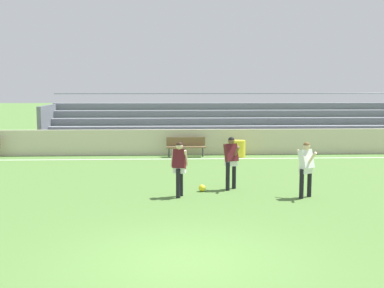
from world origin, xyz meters
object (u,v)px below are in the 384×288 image
object	(u,v)px
bench_far_left	(186,145)
player_dark_deep_cover	(179,164)
trash_bin	(239,149)
player_dark_overlapping	(231,158)
player_white_on_ball	(306,165)
bleacher_stand	(247,124)
soccer_ball	(202,188)

from	to	relation	value
bench_far_left	player_dark_deep_cover	bearing A→B (deg)	-93.12
bench_far_left	trash_bin	world-z (taller)	bench_far_left
player_dark_overlapping	player_white_on_ball	world-z (taller)	player_dark_overlapping
player_dark_overlapping	bleacher_stand	bearing A→B (deg)	78.51
bench_far_left	player_dark_overlapping	distance (m)	7.42
bench_far_left	bleacher_stand	bearing A→B (deg)	44.61
player_white_on_ball	player_dark_overlapping	bearing A→B (deg)	149.05
bleacher_stand	soccer_ball	bearing A→B (deg)	-105.88
player_white_on_ball	bleacher_stand	bearing A→B (deg)	89.55
trash_bin	player_dark_deep_cover	size ratio (longest dim) A/B	0.47
player_dark_deep_cover	soccer_ball	xyz separation A→B (m)	(0.72, 0.72, -0.87)
bleacher_stand	trash_bin	size ratio (longest dim) A/B	27.39
bench_far_left	player_white_on_ball	distance (m)	9.16
bleacher_stand	player_white_on_ball	bearing A→B (deg)	-90.45
bench_far_left	player_dark_overlapping	size ratio (longest dim) A/B	1.07
bleacher_stand	player_dark_overlapping	distance (m)	10.84
trash_bin	player_dark_overlapping	distance (m)	7.20
trash_bin	soccer_ball	bearing A→B (deg)	-106.50
bleacher_stand	soccer_ball	world-z (taller)	bleacher_stand
trash_bin	player_dark_deep_cover	xyz separation A→B (m)	(-2.89, -8.05, 0.60)
bleacher_stand	player_white_on_ball	xyz separation A→B (m)	(-0.09, -11.86, -0.24)
trash_bin	soccer_ball	xyz separation A→B (m)	(-2.17, -7.33, -0.27)
bleacher_stand	bench_far_left	world-z (taller)	bleacher_stand
bleacher_stand	trash_bin	world-z (taller)	bleacher_stand
bench_far_left	soccer_ball	world-z (taller)	bench_far_left
bleacher_stand	soccer_ball	xyz separation A→B (m)	(-3.10, -10.88, -1.11)
trash_bin	soccer_ball	world-z (taller)	trash_bin
player_dark_deep_cover	soccer_ball	size ratio (longest dim) A/B	7.51
player_white_on_ball	soccer_ball	bearing A→B (deg)	162.00
bench_far_left	soccer_ball	distance (m)	7.58
bench_far_left	player_dark_deep_cover	world-z (taller)	player_dark_deep_cover
player_dark_overlapping	player_white_on_ball	bearing A→B (deg)	-30.95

